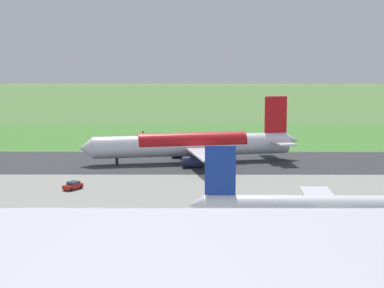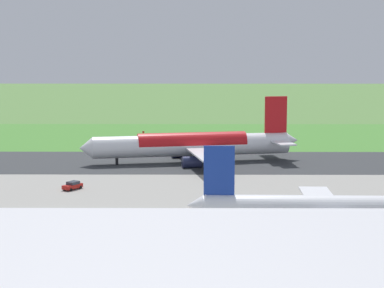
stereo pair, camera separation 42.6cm
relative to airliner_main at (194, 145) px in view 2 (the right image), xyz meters
The scene contains 9 objects.
ground_plane 6.18m from the airliner_main, behind, with size 800.00×800.00×0.00m, color #547F3D.
runway_asphalt 6.16m from the airliner_main, behind, with size 600.00×33.45×0.06m, color #2D3033.
apron_concrete 56.14m from the airliner_main, 94.50° to the left, with size 440.00×110.00×0.05m, color gray.
grass_verge_foreground 46.13m from the airliner_main, 95.48° to the right, with size 600.00×80.00×0.04m, color #478534.
airliner_main is the anchor object (origin of this frame).
airliner_parked_mid 66.75m from the airliner_main, 108.47° to the left, with size 44.33×36.20×12.95m.
service_car_followme 40.39m from the airliner_main, 54.31° to the left, with size 3.74×4.52×1.62m.
no_stopping_sign 45.97m from the airliner_main, 70.06° to the right, with size 0.60×0.10×2.46m.
traffic_cone_orange 50.04m from the airliner_main, 63.65° to the right, with size 0.40×0.40×0.55m, color orange.
Camera 2 is at (3.66, 160.28, 26.78)m, focal length 62.49 mm.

